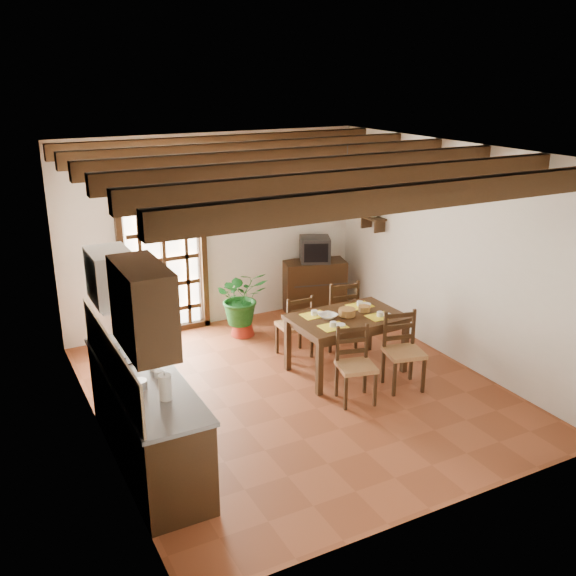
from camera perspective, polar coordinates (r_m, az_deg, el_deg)
ground_plane at (r=7.73m, az=0.73°, el=-9.06°), size 5.00×5.00×0.00m
room_shell at (r=7.06m, az=0.79°, el=4.06°), size 4.52×5.02×2.81m
ceiling_beams at (r=6.89m, az=0.82°, el=11.10°), size 4.50×4.34×0.20m
french_door at (r=9.13m, az=-11.03°, el=3.00°), size 1.26×0.11×2.32m
kitchen_counter at (r=6.39m, az=-12.51°, el=-11.15°), size 0.64×2.25×1.38m
upper_cabinet at (r=5.16m, az=-12.77°, el=-1.69°), size 0.35×0.80×0.70m
range_hood at (r=6.36m, az=-15.47°, el=0.91°), size 0.38×0.60×0.54m
counter_items at (r=6.24m, az=-13.05°, el=-6.90°), size 0.50×1.43×0.25m
dining_table at (r=7.97m, az=5.24°, el=-3.13°), size 1.39×0.91×0.74m
chair_near_left at (r=7.42m, az=6.01°, el=-8.03°), size 0.49×0.47×0.88m
chair_near_right at (r=7.80m, az=10.17°, el=-6.75°), size 0.51×0.49×0.92m
chair_far_left at (r=8.49m, az=0.61°, el=-4.34°), size 0.41×0.39×0.87m
chair_far_right at (r=8.81m, az=4.48°, el=-3.30°), size 0.49×0.48×0.97m
table_setting at (r=7.93m, az=5.27°, el=-2.37°), size 0.99×0.66×0.09m
table_bowl at (r=7.84m, az=3.59°, el=-2.51°), size 0.27×0.27×0.05m
sideboard at (r=10.04m, az=2.36°, el=0.18°), size 1.03×0.65×0.81m
crt_tv at (r=9.86m, az=2.42°, el=3.44°), size 0.58×0.56×0.38m
fuse_box at (r=9.90m, az=1.62°, el=7.98°), size 0.25×0.03×0.32m
plant_pot at (r=9.22m, az=-4.07°, el=-3.55°), size 0.34×0.34×0.21m
potted_plant at (r=9.06m, az=-4.13°, el=-0.86°), size 2.16×1.95×2.09m
wall_shelf at (r=9.56m, az=7.57°, el=5.96°), size 0.20×0.42×0.20m
shelf_vase at (r=9.53m, az=7.61°, el=6.77°), size 0.15×0.15×0.15m
shelf_flowers at (r=9.49m, az=7.66°, el=8.00°), size 0.14×0.14×0.36m
framed_picture at (r=9.50m, az=8.13°, el=9.17°), size 0.03×0.32×0.32m
pendant_lamp at (r=7.63m, az=5.15°, el=7.14°), size 0.36×0.36×0.84m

